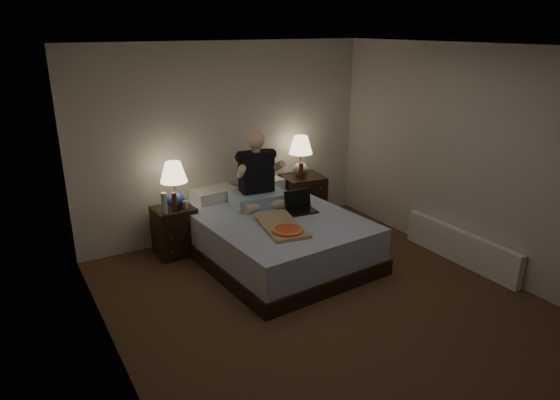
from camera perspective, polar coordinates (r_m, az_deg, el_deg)
floor at (r=5.18m, az=5.19°, el=-11.79°), size 4.00×4.50×0.00m
ceiling at (r=4.44m, az=6.20°, el=17.02°), size 4.00×4.50×0.00m
wall_back at (r=6.54m, az=-6.08°, el=6.69°), size 4.00×0.00×2.50m
wall_left at (r=3.89m, az=-18.96°, el=-3.21°), size 0.00×4.50×2.50m
wall_right at (r=6.02m, az=21.27°, el=4.37°), size 0.00×4.50×2.50m
bed at (r=6.01m, az=-0.70°, el=-4.15°), size 1.79×2.30×0.55m
nightstand_left at (r=6.22m, az=-11.93°, el=-3.49°), size 0.48×0.44×0.60m
nightstand_right at (r=7.02m, az=2.61°, el=0.01°), size 0.60×0.55×0.70m
lamp_left at (r=6.04m, az=-11.99°, el=1.69°), size 0.32×0.32×0.56m
lamp_right at (r=6.84m, az=2.37°, el=5.02°), size 0.34×0.34×0.56m
water_bottle at (r=5.91m, az=-13.10°, el=-0.36°), size 0.07×0.07×0.25m
soda_can at (r=6.04m, az=-10.80°, el=-0.54°), size 0.07×0.07×0.10m
beer_bottle_left at (r=5.96m, az=-11.96°, el=-0.21°), size 0.06×0.06×0.23m
beer_bottle_right at (r=6.73m, az=2.42°, el=3.32°), size 0.06×0.06×0.23m
person at (r=6.10m, az=-2.56°, el=3.56°), size 0.71×0.59×0.93m
laptop at (r=5.96m, az=2.52°, el=-0.30°), size 0.37×0.31×0.24m
pizza_box at (r=5.36m, az=0.88°, el=-3.53°), size 0.52×0.82×0.08m
radiator at (r=6.29m, az=19.91°, el=-5.03°), size 0.10×1.60×0.40m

